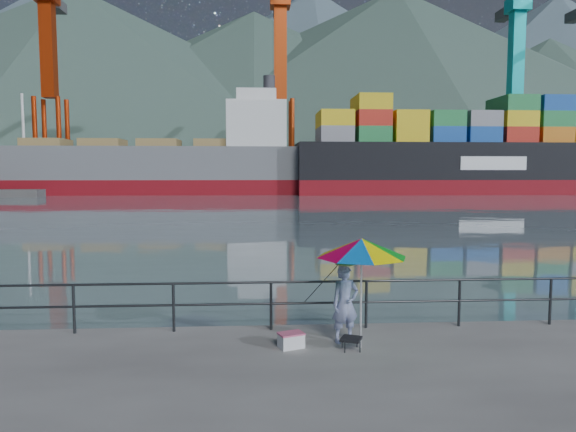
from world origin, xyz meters
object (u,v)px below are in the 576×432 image
Objects in this scene: bulk_carrier at (171,166)px; container_ship at (490,155)px; beach_umbrella at (362,248)px; cooler_bag at (291,341)px; fisherman at (345,304)px.

bulk_carrier is 0.83× the size of container_ship.
bulk_carrier is 50.06m from container_ship.
container_ship is (34.81, 69.92, 3.97)m from beach_umbrella.
cooler_bag is 78.83m from container_ship.
fisherman is 0.03× the size of container_ship.
cooler_bag is at bearing 178.70° from fisherman.
fisherman is 72.83m from bulk_carrier.
cooler_bag is at bearing -78.98° from bulk_carrier.
bulk_carrier is (-15.20, 71.52, 2.30)m from beach_umbrella.
cooler_bag is (-1.30, 0.08, -1.75)m from beach_umbrella.
fisherman is at bearing -7.05° from cooler_bag.
fisherman is 1.20m from beach_umbrella.
beach_umbrella is 73.16m from bulk_carrier.
beach_umbrella is (0.24, -0.33, 1.13)m from fisherman.
bulk_carrier reaches higher than fisherman.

